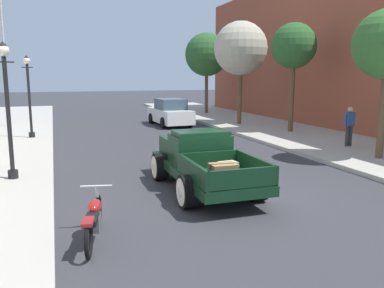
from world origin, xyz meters
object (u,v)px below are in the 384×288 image
at_px(motorcycle_parked, 94,218).
at_px(street_tree_second, 294,47).
at_px(car_background_white, 170,113).
at_px(street_lamp_near, 7,101).
at_px(pedestrian_sidewalk_right, 350,124).
at_px(street_tree_third, 241,49).
at_px(street_lamp_far, 29,90).
at_px(flagpole, 7,27).
at_px(street_tree_farthest, 207,55).
at_px(hotrod_truck_dark_green, 201,160).

relative_size(motorcycle_parked, street_tree_second, 0.37).
xyz_separation_m(car_background_white, street_lamp_near, (-8.01, -11.48, 1.62)).
bearing_deg(pedestrian_sidewalk_right, street_tree_third, 95.56).
height_order(street_lamp_far, flagpole, flagpole).
xyz_separation_m(street_tree_third, street_tree_farthest, (0.66, 7.27, -0.01)).
distance_m(motorcycle_parked, car_background_white, 17.52).
bearing_deg(hotrod_truck_dark_green, motorcycle_parked, -138.83).
distance_m(pedestrian_sidewalk_right, street_lamp_near, 12.89).
xyz_separation_m(street_lamp_far, street_tree_second, (12.84, -2.29, 2.13)).
bearing_deg(street_lamp_near, hotrod_truck_dark_green, -23.01).
bearing_deg(street_tree_second, hotrod_truck_dark_green, -135.41).
relative_size(car_background_white, street_lamp_far, 1.13).
bearing_deg(street_lamp_near, flagpole, 94.51).
height_order(street_lamp_near, street_lamp_far, same).
height_order(street_lamp_far, street_tree_farthest, street_tree_farthest).
distance_m(street_lamp_near, flagpole, 13.59).
relative_size(hotrod_truck_dark_green, pedestrian_sidewalk_right, 3.01).
distance_m(street_lamp_near, street_lamp_far, 8.06).
height_order(hotrod_truck_dark_green, street_tree_second, street_tree_second).
height_order(motorcycle_parked, pedestrian_sidewalk_right, pedestrian_sidewalk_right).
bearing_deg(street_tree_third, pedestrian_sidewalk_right, -84.44).
bearing_deg(street_tree_farthest, motorcycle_parked, -116.18).
xyz_separation_m(hotrod_truck_dark_green, car_background_white, (3.02, 13.59, 0.01)).
bearing_deg(street_tree_third, motorcycle_parked, -124.62).
distance_m(car_background_white, street_tree_third, 5.77).
distance_m(pedestrian_sidewalk_right, street_lamp_far, 14.47).
height_order(motorcycle_parked, car_background_white, car_background_white).
bearing_deg(flagpole, hotrod_truck_dark_green, -68.44).
height_order(street_lamp_far, street_tree_third, street_tree_third).
bearing_deg(street_lamp_near, street_tree_second, 23.95).
relative_size(street_lamp_near, street_lamp_far, 1.00).
height_order(car_background_white, street_lamp_far, street_lamp_far).
bearing_deg(motorcycle_parked, street_tree_third, 55.38).
relative_size(street_lamp_far, street_tree_third, 0.63).
bearing_deg(hotrod_truck_dark_green, car_background_white, 77.46).
relative_size(street_tree_second, street_tree_third, 0.91).
height_order(motorcycle_parked, street_tree_farthest, street_tree_farthest).
height_order(hotrod_truck_dark_green, street_lamp_near, street_lamp_near).
bearing_deg(pedestrian_sidewalk_right, car_background_white, 114.69).
relative_size(street_lamp_far, street_tree_farthest, 0.62).
distance_m(hotrod_truck_dark_green, street_lamp_near, 5.66).
bearing_deg(street_tree_third, car_background_white, 156.47).
relative_size(hotrod_truck_dark_green, flagpole, 0.54).
bearing_deg(flagpole, street_lamp_near, -85.49).
height_order(pedestrian_sidewalk_right, street_tree_third, street_tree_third).
relative_size(street_tree_third, street_tree_farthest, 0.99).
relative_size(car_background_white, street_lamp_near, 1.13).
bearing_deg(hotrod_truck_dark_green, street_tree_third, 59.69).
height_order(street_lamp_near, flagpole, flagpole).
bearing_deg(motorcycle_parked, street_tree_farthest, 63.82).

